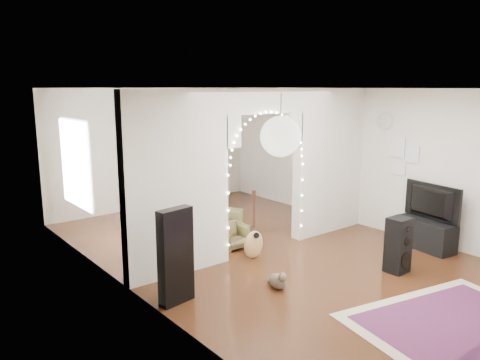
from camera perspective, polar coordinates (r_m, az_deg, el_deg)
floor at (r=8.11m, az=2.71°, el=-8.35°), size 7.50×7.50×0.00m
ceiling at (r=7.63m, az=2.90°, el=11.10°), size 5.00×7.50×0.02m
wall_back at (r=10.82m, az=-10.49°, el=3.83°), size 5.00×0.02×2.70m
wall_left at (r=6.41m, az=-14.20°, el=-1.45°), size 0.02×7.50×2.70m
wall_right at (r=9.58m, az=14.10°, el=2.71°), size 0.02×7.50×2.70m
divider_wall at (r=7.74m, az=2.81°, el=1.62°), size 5.00×0.20×2.70m
fairy_lights at (r=7.63m, az=3.46°, el=2.42°), size 1.64×0.04×1.60m
window at (r=8.04m, az=-19.43°, el=1.89°), size 0.04×1.20×1.40m
wall_clock at (r=9.13m, az=17.26°, el=6.88°), size 0.03×0.31×0.31m
picture_frames at (r=8.98m, az=19.14°, el=2.84°), size 0.02×0.50×0.70m
paper_lantern at (r=4.60m, az=4.95°, el=5.30°), size 0.40×0.40×0.40m
ceiling_fan at (r=9.23m, az=-5.49°, el=9.24°), size 1.10×1.10×0.30m
area_rug at (r=6.23m, az=25.04°, el=-15.70°), size 2.68×2.22×0.02m
guitar_case at (r=6.03m, az=-7.85°, el=-9.21°), size 0.50×0.23×1.25m
acoustic_guitar at (r=7.54m, az=1.68°, el=-6.53°), size 0.40×0.26×0.95m
tabby_cat at (r=6.57m, az=4.67°, el=-12.13°), size 0.24×0.44×0.29m
floor_speaker at (r=7.39m, az=18.73°, el=-7.53°), size 0.33×0.29×0.84m
media_console at (r=8.65m, az=21.66°, el=-6.15°), size 0.55×1.05×0.50m
tv at (r=8.50m, az=21.94°, el=-2.55°), size 0.30×1.08×0.62m
bookcase at (r=10.93m, az=-7.56°, el=0.71°), size 1.46×0.86×1.46m
dining_table at (r=10.53m, az=-7.47°, el=0.03°), size 1.26×0.89×0.76m
flower_vase at (r=10.50m, az=-7.50°, el=0.93°), size 0.20×0.20×0.19m
dining_chair_left at (r=8.68m, az=-1.95°, el=-5.25°), size 0.72×0.73×0.51m
dining_chair_right at (r=8.07m, az=-0.95°, el=-6.84°), size 0.47×0.48×0.43m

